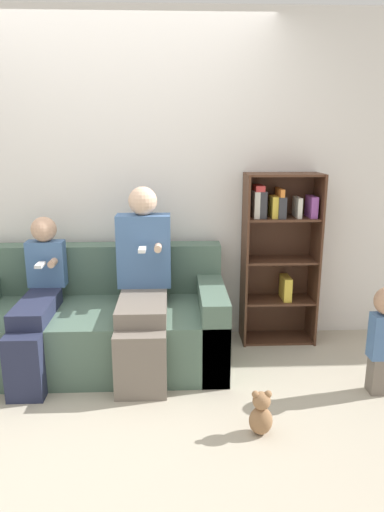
{
  "coord_description": "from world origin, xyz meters",
  "views": [
    {
      "loc": [
        0.48,
        -2.63,
        1.62
      ],
      "look_at": [
        0.62,
        0.59,
        0.78
      ],
      "focal_mm": 32.0,
      "sensor_mm": 36.0,
      "label": 1
    }
  ],
  "objects_px": {
    "couch": "(97,324)",
    "adult_seated": "(143,279)",
    "teddy_bear": "(261,414)",
    "child_seated": "(37,298)",
    "bookshelf": "(278,247)"
  },
  "relations": [
    {
      "from": "bookshelf",
      "to": "couch",
      "type": "bearing_deg",
      "value": -166.91
    },
    {
      "from": "adult_seated",
      "to": "child_seated",
      "type": "relative_size",
      "value": 1.2
    },
    {
      "from": "couch",
      "to": "adult_seated",
      "type": "height_order",
      "value": "adult_seated"
    },
    {
      "from": "couch",
      "to": "adult_seated",
      "type": "xyz_separation_m",
      "value": [
        0.35,
        -0.1,
        0.37
      ]
    },
    {
      "from": "child_seated",
      "to": "teddy_bear",
      "type": "relative_size",
      "value": 3.96
    },
    {
      "from": "child_seated",
      "to": "teddy_bear",
      "type": "height_order",
      "value": "child_seated"
    },
    {
      "from": "couch",
      "to": "teddy_bear",
      "type": "relative_size",
      "value": 6.99
    },
    {
      "from": "couch",
      "to": "bookshelf",
      "type": "relative_size",
      "value": 1.38
    },
    {
      "from": "adult_seated",
      "to": "teddy_bear",
      "type": "xyz_separation_m",
      "value": [
        0.7,
        -0.85,
        -0.53
      ]
    },
    {
      "from": "child_seated",
      "to": "teddy_bear",
      "type": "distance_m",
      "value": 1.68
    },
    {
      "from": "teddy_bear",
      "to": "adult_seated",
      "type": "bearing_deg",
      "value": 129.48
    },
    {
      "from": "adult_seated",
      "to": "child_seated",
      "type": "distance_m",
      "value": 0.74
    },
    {
      "from": "child_seated",
      "to": "bookshelf",
      "type": "xyz_separation_m",
      "value": [
        1.77,
        0.47,
        0.24
      ]
    },
    {
      "from": "child_seated",
      "to": "couch",
      "type": "bearing_deg",
      "value": 21.78
    },
    {
      "from": "bookshelf",
      "to": "child_seated",
      "type": "bearing_deg",
      "value": -165.02
    }
  ]
}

